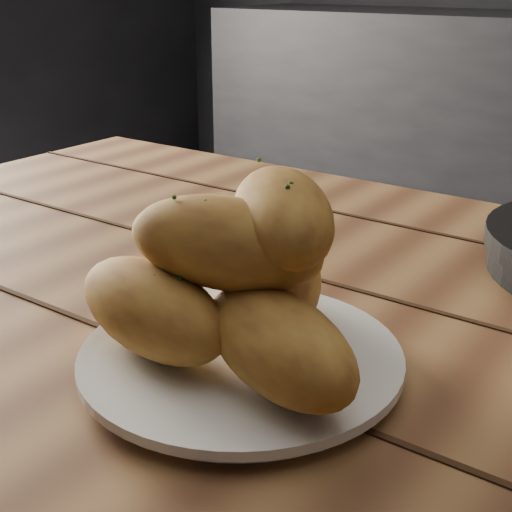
# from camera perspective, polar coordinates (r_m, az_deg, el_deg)

# --- Properties ---
(floor) EXTENTS (4.00, 4.00, 0.00)m
(floor) POSITION_cam_1_polar(r_m,az_deg,el_deg) (1.63, 4.71, -17.93)
(floor) COLOR #38383A
(floor) RESTS_ON ground
(table) EXTENTS (1.62, 0.92, 0.75)m
(table) POSITION_cam_1_polar(r_m,az_deg,el_deg) (0.63, 11.72, -15.63)
(table) COLOR brown
(table) RESTS_ON ground
(plate) EXTENTS (0.25, 0.25, 0.02)m
(plate) POSITION_cam_1_polar(r_m,az_deg,el_deg) (0.56, -1.21, -8.33)
(plate) COLOR white
(plate) RESTS_ON table
(bread_rolls) EXTENTS (0.28, 0.23, 0.14)m
(bread_rolls) POSITION_cam_1_polar(r_m,az_deg,el_deg) (0.53, -1.21, -1.90)
(bread_rolls) COLOR gold
(bread_rolls) RESTS_ON plate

